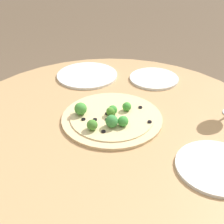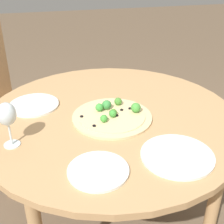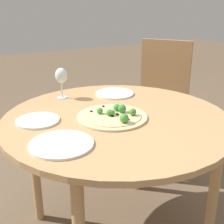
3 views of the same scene
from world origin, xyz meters
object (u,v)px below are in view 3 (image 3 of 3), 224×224
plate_near (38,120)px  plate_far (61,144)px  pizza (113,116)px  plate_side (115,93)px  wine_glass (61,76)px  chair (160,102)px

plate_near → plate_far: size_ratio=0.79×
pizza → plate_near: bearing=-110.0°
plate_near → plate_side: (-0.21, 0.52, 0.00)m
wine_glass → plate_far: bearing=-19.2°
chair → plate_far: chair is taller
wine_glass → plate_far: (0.57, -0.20, -0.12)m
chair → wine_glass: 0.92m
chair → pizza: bearing=-90.7°
plate_side → pizza: bearing=-28.8°
wine_glass → plate_far: size_ratio=0.68×
pizza → plate_far: pizza is taller
plate_near → wine_glass: bearing=142.5°
chair → plate_near: (0.46, -1.05, 0.22)m
wine_glass → plate_near: wine_glass is taller
pizza → wine_glass: 0.44m
plate_far → plate_side: 0.70m
plate_side → plate_far: bearing=-45.4°
plate_far → chair: bearing=126.1°
plate_near → plate_far: (0.29, 0.02, 0.00)m
chair → plate_side: bearing=-104.3°
plate_far → plate_near: bearing=-176.0°
pizza → wine_glass: bearing=-163.9°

